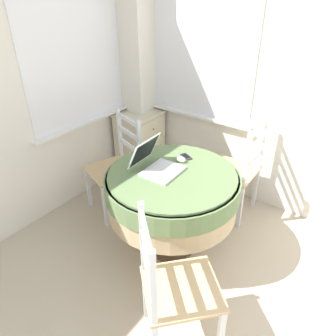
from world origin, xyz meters
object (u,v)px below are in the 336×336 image
(computer_mouse, at_px, (181,159))
(corner_cabinet, at_px, (140,144))
(round_dining_table, at_px, (172,191))
(dining_chair_near_right_window, at_px, (237,171))
(dining_chair_near_back_window, at_px, (117,167))
(cell_phone, at_px, (186,156))
(laptop, at_px, (156,164))
(dining_chair_camera_near, at_px, (174,288))

(computer_mouse, distance_m, corner_cabinet, 1.24)
(round_dining_table, relative_size, corner_cabinet, 1.39)
(dining_chair_near_right_window, bearing_deg, dining_chair_near_back_window, 122.62)
(dining_chair_near_back_window, distance_m, dining_chair_near_right_window, 1.11)
(cell_phone, bearing_deg, computer_mouse, -174.25)
(computer_mouse, bearing_deg, laptop, 159.09)
(dining_chair_camera_near, distance_m, corner_cabinet, 2.10)
(cell_phone, xyz_separation_m, dining_chair_near_back_window, (-0.10, 0.70, -0.29))
(round_dining_table, bearing_deg, dining_chair_camera_near, -144.00)
(laptop, relative_size, dining_chair_near_back_window, 0.37)
(computer_mouse, bearing_deg, round_dining_table, -165.01)
(round_dining_table, distance_m, dining_chair_near_back_window, 0.79)
(dining_chair_near_back_window, relative_size, dining_chair_camera_near, 1.00)
(cell_phone, height_order, dining_chair_near_right_window, dining_chair_near_right_window)
(computer_mouse, xyz_separation_m, dining_chair_near_right_window, (0.59, -0.23, -0.31))
(computer_mouse, xyz_separation_m, corner_cabinet, (0.64, 0.98, -0.40))
(round_dining_table, bearing_deg, dining_chair_near_back_window, 76.88)
(cell_phone, bearing_deg, dining_chair_camera_near, -150.19)
(dining_chair_camera_near, bearing_deg, cell_phone, 29.81)
(cell_phone, bearing_deg, corner_cabinet, 60.45)
(dining_chair_near_right_window, distance_m, corner_cabinet, 1.21)
(dining_chair_camera_near, bearing_deg, computer_mouse, 31.94)
(dining_chair_near_back_window, xyz_separation_m, dining_chair_near_right_window, (0.60, -0.94, 0.00))
(round_dining_table, relative_size, laptop, 2.85)
(dining_chair_camera_near, bearing_deg, corner_cabinet, 45.57)
(laptop, bearing_deg, dining_chair_near_right_window, -21.02)
(dining_chair_near_right_window, xyz_separation_m, corner_cabinet, (0.05, 1.21, -0.09))
(laptop, bearing_deg, dining_chair_near_back_window, 72.04)
(cell_phone, relative_size, dining_chair_near_right_window, 0.13)
(dining_chair_near_right_window, relative_size, dining_chair_camera_near, 1.00)
(corner_cabinet, bearing_deg, dining_chair_near_right_window, -92.33)
(laptop, distance_m, dining_chair_near_back_window, 0.74)
(round_dining_table, xyz_separation_m, corner_cabinet, (0.83, 1.03, -0.23))
(laptop, height_order, cell_phone, laptop)
(round_dining_table, xyz_separation_m, dining_chair_camera_near, (-0.64, -0.47, -0.14))
(round_dining_table, height_order, dining_chair_near_back_window, dining_chair_near_back_window)
(dining_chair_near_back_window, xyz_separation_m, corner_cabinet, (0.65, 0.27, -0.09))
(cell_phone, bearing_deg, round_dining_table, -167.92)
(computer_mouse, xyz_separation_m, cell_phone, (0.09, 0.01, -0.02))
(laptop, relative_size, dining_chair_near_right_window, 0.37)
(laptop, distance_m, dining_chair_camera_near, 0.92)
(dining_chair_near_back_window, relative_size, dining_chair_near_right_window, 1.00)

